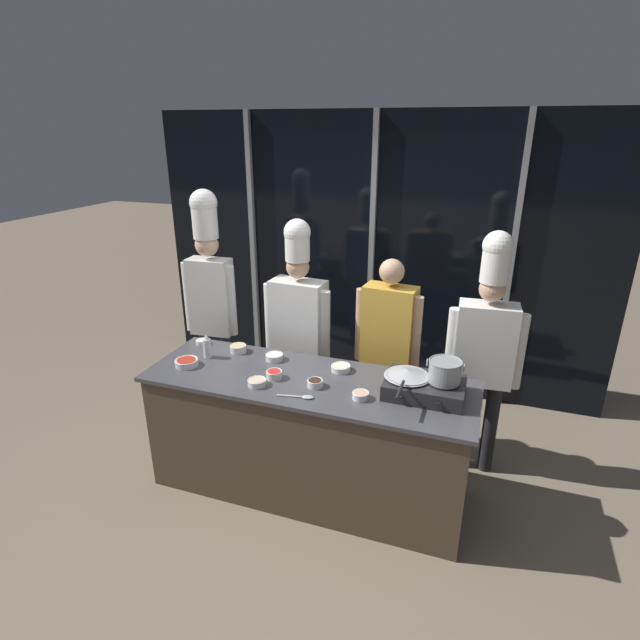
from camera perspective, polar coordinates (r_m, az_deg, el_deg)
The scene contains 21 objects.
ground_plane at distance 4.00m, azimuth -1.25°, elevation -18.43°, with size 24.00×24.00×0.00m, color #7F705B.
window_wall_back at distance 4.95m, azimuth 6.01°, elevation 7.13°, with size 4.49×0.09×2.70m.
demo_counter at distance 3.72m, azimuth -1.31°, elevation -13.00°, with size 2.31×0.76×0.91m.
portable_stove at distance 3.34m, azimuth 11.86°, elevation -7.52°, with size 0.51×0.38×0.12m.
frying_pan at distance 3.31m, azimuth 9.95°, elevation -6.03°, with size 0.30×0.52×0.05m.
stock_pot at distance 3.27m, azimuth 14.08°, elevation -5.66°, with size 0.24×0.21×0.15m.
squeeze_bottle_clear at distance 3.85m, azimuth -12.79°, elevation -2.97°, with size 0.06×0.06×0.19m.
prep_bowl_ginger at distance 3.92m, azimuth -9.34°, elevation -3.18°, with size 0.13×0.13×0.06m.
prep_bowl_bell_pepper at distance 3.50m, azimuth -5.26°, elevation -6.17°, with size 0.11×0.11×0.06m.
prep_bowl_garlic at distance 4.12m, azimuth -13.35°, elevation -2.42°, with size 0.10×0.10×0.04m.
prep_bowl_shrimp at distance 3.25m, azimuth 4.66°, elevation -8.54°, with size 0.11×0.11×0.05m.
prep_bowl_chili_flakes at distance 3.79m, azimuth -15.01°, elevation -4.67°, with size 0.17×0.17×0.05m.
prep_bowl_rice at distance 3.76m, azimuth -5.23°, elevation -4.18°, with size 0.13×0.13×0.05m.
prep_bowl_bean_sprouts at distance 3.59m, azimuth 2.40°, elevation -5.45°, with size 0.14×0.14×0.04m.
prep_bowl_chicken at distance 3.42m, azimuth -7.22°, elevation -7.03°, with size 0.13×0.13×0.05m.
prep_bowl_soy_glaze at distance 3.38m, azimuth -0.57°, elevation -7.18°, with size 0.11×0.11×0.05m.
serving_spoon_slotted at distance 3.26m, azimuth -2.00°, elevation -8.77°, with size 0.25×0.08×0.02m.
chef_head at distance 4.41m, azimuth -12.44°, elevation 3.77°, with size 0.48×0.22×2.08m.
chef_sous at distance 4.09m, azimuth -2.48°, elevation 0.23°, with size 0.58×0.26×1.89m.
person_guest at distance 3.92m, azimuth 7.78°, elevation -2.22°, with size 0.52×0.25×1.64m.
chef_line at distance 3.82m, azimuth 18.37°, elevation -2.40°, with size 0.55×0.25×1.90m.
Camera 1 is at (1.09, -2.87, 2.56)m, focal length 28.00 mm.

